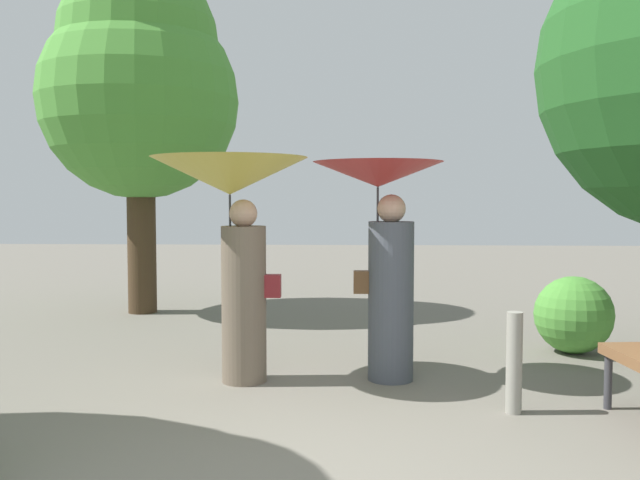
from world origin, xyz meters
TOP-DOWN VIEW (x-y plane):
  - person_left at (-0.73, 2.19)m, footprint 1.36×1.36m
  - person_right at (0.58, 2.30)m, footprint 1.15×1.15m
  - tree_near_left at (-2.66, 5.75)m, footprint 2.76×2.76m
  - bush_behind_bench at (2.61, 3.43)m, footprint 0.81×0.81m
  - path_marker_post at (1.51, 1.38)m, footprint 0.12×0.12m

SIDE VIEW (x-z plane):
  - path_marker_post at x=1.51m, z-range 0.00..0.77m
  - bush_behind_bench at x=2.61m, z-range 0.00..0.81m
  - person_right at x=0.58m, z-range 0.37..2.30m
  - person_left at x=-0.73m, z-range 0.53..2.50m
  - tree_near_left at x=-2.66m, z-range 0.79..5.67m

